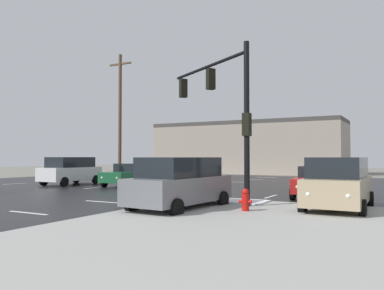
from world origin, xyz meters
The scene contains 13 objects.
ground_plane centered at (0.00, 0.00, 0.00)m, with size 120.00×120.00×0.00m, color slate.
road_asphalt centered at (0.00, 0.00, 0.01)m, with size 44.00×44.00×0.02m, color black.
snow_strip_curbside centered at (5.00, -4.00, 0.17)m, with size 4.00×1.60×0.06m, color white.
lane_markings centered at (1.20, -1.38, 0.02)m, with size 36.15×36.15×0.01m.
traffic_signal_mast centered at (5.27, -4.32, 4.48)m, with size 5.26×3.49×6.50m.
fire_hydrant centered at (7.08, -6.49, 0.54)m, with size 0.48×0.26×0.79m.
strip_building_background centered at (-5.87, 28.21, 3.26)m, with size 23.97×8.00×6.51m.
suv_tan centered at (9.89, -4.07, 1.09)m, with size 2.18×4.84×2.03m.
sedan_red centered at (8.19, 0.67, 0.85)m, with size 2.27×4.63×1.58m.
sedan_green centered at (-5.08, 2.48, 0.85)m, with size 2.41×4.67×1.58m.
suv_grey centered at (4.52, -6.75, 1.09)m, with size 2.45×4.94×2.03m.
suv_white centered at (-9.63, 1.38, 1.09)m, with size 2.34×4.90×2.03m.
utility_pole_far centered at (-8.83, 6.05, 5.56)m, with size 2.20×0.28×10.67m.
Camera 1 is at (12.14, -19.73, 2.07)m, focal length 36.68 mm.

